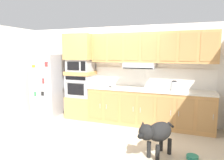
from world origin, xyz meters
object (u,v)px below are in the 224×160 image
Objects in this scene: screwdriver at (111,87)px; dog_food_bowl at (192,157)px; refrigerator at (48,84)px; dog at (157,133)px; built_in_oven at (81,85)px; microwave at (80,65)px; electric_kettle at (174,86)px.

dog_food_bowl is at bearing -33.09° from screwdriver.
screwdriver is at bearing 146.91° from dog_food_bowl.
refrigerator reaches higher than screwdriver.
dog_food_bowl is (0.59, 0.16, -0.41)m from dog.
dog_food_bowl is (1.98, -1.29, -0.90)m from screwdriver.
screwdriver is at bearing -108.95° from dog.
built_in_oven is 3.50× the size of dog_food_bowl.
dog_food_bowl is at bearing -25.52° from built_in_oven.
microwave is 0.69× the size of dog.
screwdriver reaches higher than dog_food_bowl.
dog_food_bowl is at bearing -18.40° from refrigerator.
refrigerator is 1.88× the size of dog.
built_in_oven is 2.82m from dog.
electric_kettle is (1.57, 0.05, 0.10)m from screwdriver.
electric_kettle reaches higher than dog_food_bowl.
refrigerator reaches higher than built_in_oven.
dog is at bearing -33.79° from built_in_oven.
microwave is 2.97m from dog.
microwave is 3.22× the size of dog_food_bowl.
built_in_oven reaches higher than electric_kettle.
dog is (2.32, -1.55, -1.01)m from microwave.
dog reaches higher than dog_food_bowl.
electric_kettle is 1.62m from dog.
dog is at bearing -33.79° from microwave.
refrigerator is 3.56m from electric_kettle.
built_in_oven is 3.34m from dog_food_bowl.
screwdriver is at bearing -5.92° from microwave.
refrigerator is at bearing 161.60° from dog_food_bowl.
dog_food_bowl is at bearing -25.53° from microwave.
screwdriver is at bearing -178.23° from electric_kettle.
refrigerator is at bearing -86.37° from dog.
refrigerator is 1.99m from screwdriver.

